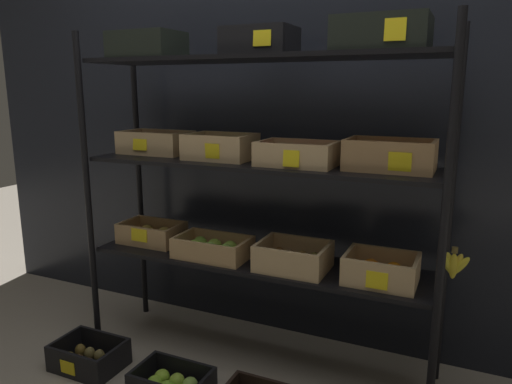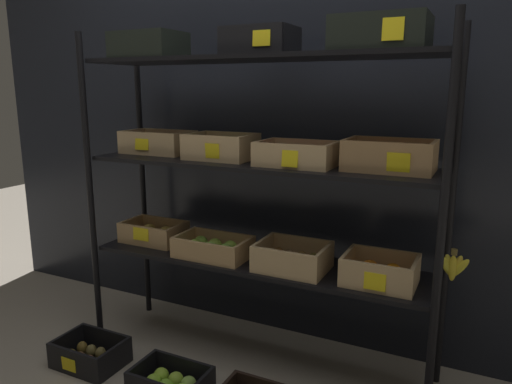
% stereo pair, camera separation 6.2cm
% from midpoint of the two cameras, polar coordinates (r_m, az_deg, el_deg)
% --- Properties ---
extents(ground_plane, '(10.00, 10.00, 0.00)m').
position_cam_midpoint_polar(ground_plane, '(2.59, 0.73, -19.22)').
color(ground_plane, gray).
extents(storefront_wall, '(4.09, 0.12, 2.86)m').
position_cam_midpoint_polar(storefront_wall, '(2.58, 4.81, 13.95)').
color(storefront_wall, black).
rests_on(storefront_wall, ground_plane).
extents(display_rack, '(1.81, 0.45, 1.62)m').
position_cam_midpoint_polar(display_rack, '(2.22, 1.16, 3.28)').
color(display_rack, black).
rests_on(display_rack, ground_plane).
extents(crate_ground_kiwi, '(0.33, 0.25, 0.13)m').
position_cam_midpoint_polar(crate_ground_kiwi, '(2.64, -18.41, -17.94)').
color(crate_ground_kiwi, black).
rests_on(crate_ground_kiwi, ground_plane).
extents(crate_ground_apple_green, '(0.34, 0.23, 0.12)m').
position_cam_midpoint_polar(crate_ground_apple_green, '(2.35, -9.30, -21.56)').
color(crate_ground_apple_green, black).
rests_on(crate_ground_apple_green, ground_plane).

